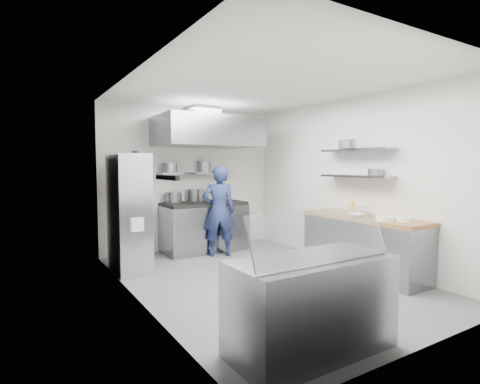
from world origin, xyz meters
TOP-DOWN VIEW (x-y plane):
  - floor at (0.00, 0.00)m, footprint 5.00×5.00m
  - ceiling at (0.00, 0.00)m, footprint 5.00×5.00m
  - wall_back at (0.00, 2.50)m, footprint 3.60×2.80m
  - wall_front at (0.00, -2.50)m, footprint 3.60×2.80m
  - wall_left at (-1.80, 0.00)m, footprint 2.80×5.00m
  - wall_right at (1.80, 0.00)m, footprint 2.80×5.00m
  - gas_range at (0.10, 2.10)m, footprint 1.60×0.80m
  - cooktop at (0.10, 2.10)m, footprint 1.57×0.78m
  - stock_pot_left at (-0.44, 2.31)m, footprint 0.30×0.30m
  - stock_pot_mid at (0.05, 2.39)m, footprint 0.37×0.37m
  - over_range_shelf at (0.10, 2.34)m, footprint 1.60×0.30m
  - shelf_pot_a at (-0.50, 2.31)m, footprint 0.27×0.27m
  - shelf_pot_b at (0.26, 2.41)m, footprint 0.26×0.26m
  - extractor_hood at (0.10, 1.93)m, footprint 1.90×1.15m
  - hood_duct at (0.10, 2.15)m, footprint 0.55×0.55m
  - red_firebox at (-1.25, 2.44)m, footprint 0.22×0.10m
  - chef at (0.16, 1.59)m, footprint 0.71×0.60m
  - wire_rack at (-1.53, 1.46)m, footprint 0.50×0.90m
  - rack_bin_a at (-1.53, 1.07)m, footprint 0.17×0.22m
  - rack_bin_b at (-1.53, 1.34)m, footprint 0.12×0.16m
  - rack_jar at (-1.48, 1.19)m, footprint 0.11×0.11m
  - knife_strip at (-1.78, -0.90)m, footprint 0.04×0.55m
  - prep_counter_base at (1.48, -0.60)m, footprint 0.62×2.00m
  - prep_counter_top at (1.48, -0.60)m, footprint 0.65×2.04m
  - plate_stack_a at (1.32, -1.10)m, footprint 0.26×0.26m
  - plate_stack_b at (1.49, -1.28)m, footprint 0.23×0.23m
  - copper_pan at (1.50, -0.60)m, footprint 0.17×0.17m
  - squeeze_bottle at (1.76, -0.12)m, footprint 0.06×0.06m
  - mixing_bowl at (1.25, -0.65)m, footprint 0.26×0.26m
  - wall_shelf_lower at (1.64, -0.30)m, footprint 0.30×1.30m
  - wall_shelf_upper at (1.64, -0.30)m, footprint 0.30×1.30m
  - shelf_pot_c at (1.69, -0.63)m, footprint 0.23×0.23m
  - shelf_pot_d at (1.47, -0.26)m, footprint 0.26×0.26m
  - display_case at (-0.85, -2.00)m, footprint 1.50×0.70m
  - display_glass at (-0.85, -2.12)m, footprint 1.47×0.19m

SIDE VIEW (x-z plane):
  - floor at x=0.00m, z-range 0.00..0.00m
  - prep_counter_base at x=1.48m, z-range 0.00..0.84m
  - display_case at x=-0.85m, z-range 0.00..0.85m
  - gas_range at x=0.10m, z-range 0.00..0.90m
  - rack_bin_a at x=-1.53m, z-range 0.70..0.90m
  - chef at x=0.16m, z-range 0.00..1.67m
  - prep_counter_top at x=1.48m, z-range 0.84..0.90m
  - wire_rack at x=-1.53m, z-range 0.00..1.85m
  - mixing_bowl at x=1.25m, z-range 0.90..0.96m
  - cooktop at x=0.10m, z-range 0.90..0.96m
  - plate_stack_a at x=1.32m, z-range 0.90..0.96m
  - plate_stack_b at x=1.49m, z-range 0.90..0.96m
  - copper_pan at x=1.50m, z-range 0.90..0.96m
  - squeeze_bottle at x=1.76m, z-range 0.90..1.08m
  - stock_pot_left at x=-0.44m, z-range 0.96..1.16m
  - display_glass at x=-0.85m, z-range 0.86..1.28m
  - stock_pot_mid at x=0.05m, z-range 0.96..1.20m
  - rack_bin_b at x=-1.53m, z-range 1.23..1.37m
  - wall_back at x=0.00m, z-range 1.39..1.41m
  - wall_front at x=0.00m, z-range 1.39..1.41m
  - wall_left at x=-1.80m, z-range 1.39..1.41m
  - wall_right at x=1.80m, z-range 1.39..1.41m
  - red_firebox at x=-1.25m, z-range 1.29..1.55m
  - wall_shelf_lower at x=1.64m, z-range 1.48..1.52m
  - over_range_shelf at x=0.10m, z-range 1.50..1.54m
  - knife_strip at x=-1.78m, z-range 1.53..1.57m
  - shelf_pot_c at x=1.69m, z-range 1.52..1.62m
  - shelf_pot_a at x=-0.50m, z-range 1.54..1.72m
  - shelf_pot_b at x=0.26m, z-range 1.54..1.76m
  - rack_jar at x=-1.48m, z-range 1.71..1.89m
  - wall_shelf_upper at x=1.64m, z-range 1.90..1.94m
  - shelf_pot_d at x=1.47m, z-range 1.94..2.08m
  - extractor_hood at x=0.10m, z-range 2.02..2.57m
  - hood_duct at x=0.10m, z-range 2.56..2.80m
  - ceiling at x=0.00m, z-range 2.80..2.80m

